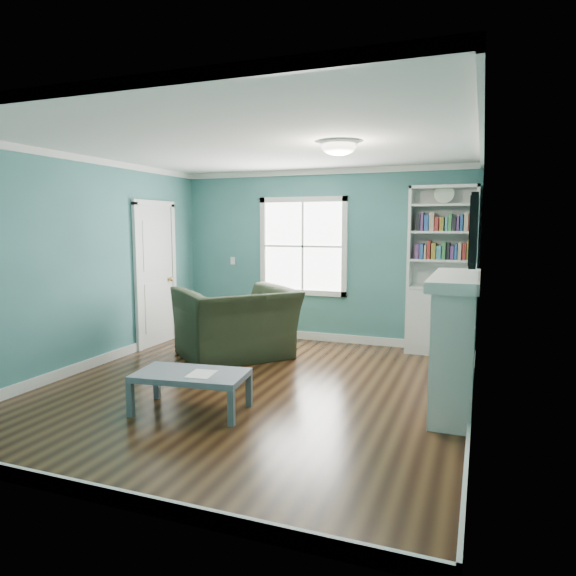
% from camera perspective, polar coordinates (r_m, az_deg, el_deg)
% --- Properties ---
extents(floor, '(5.00, 5.00, 0.00)m').
position_cam_1_polar(floor, '(5.74, -3.79, -11.02)').
color(floor, black).
rests_on(floor, ground).
extents(room_walls, '(5.00, 5.00, 5.00)m').
position_cam_1_polar(room_walls, '(5.46, -3.92, 4.97)').
color(room_walls, '#386B69').
rests_on(room_walls, ground).
extents(trim, '(4.50, 5.00, 2.60)m').
position_cam_1_polar(trim, '(5.48, -3.89, 1.37)').
color(trim, white).
rests_on(trim, ground).
extents(window, '(1.40, 0.06, 1.50)m').
position_cam_1_polar(window, '(7.88, 1.66, 4.65)').
color(window, white).
rests_on(window, room_walls).
extents(bookshelf, '(0.90, 0.35, 2.31)m').
position_cam_1_polar(bookshelf, '(7.33, 16.64, 0.05)').
color(bookshelf, silver).
rests_on(bookshelf, ground).
extents(fireplace, '(0.44, 1.58, 1.30)m').
position_cam_1_polar(fireplace, '(5.29, 18.21, -5.78)').
color(fireplace, black).
rests_on(fireplace, ground).
extents(tv, '(0.06, 1.10, 0.65)m').
position_cam_1_polar(tv, '(5.16, 20.02, 6.04)').
color(tv, black).
rests_on(tv, fireplace).
extents(door, '(0.12, 0.98, 2.17)m').
position_cam_1_polar(door, '(7.82, -14.48, 1.64)').
color(door, silver).
rests_on(door, ground).
extents(ceiling_fixture, '(0.38, 0.38, 0.15)m').
position_cam_1_polar(ceiling_fixture, '(5.30, 5.68, 15.38)').
color(ceiling_fixture, white).
rests_on(ceiling_fixture, room_walls).
extents(light_switch, '(0.08, 0.01, 0.12)m').
position_cam_1_polar(light_switch, '(8.37, -6.15, 3.03)').
color(light_switch, white).
rests_on(light_switch, room_walls).
extents(recliner, '(1.65, 1.69, 1.26)m').
position_cam_1_polar(recliner, '(6.90, -5.80, -2.60)').
color(recliner, black).
rests_on(recliner, ground).
extents(coffee_table, '(1.11, 0.70, 0.38)m').
position_cam_1_polar(coffee_table, '(5.04, -10.73, -9.73)').
color(coffee_table, '#555F66').
rests_on(coffee_table, ground).
extents(paper_sheet, '(0.26, 0.32, 0.00)m').
position_cam_1_polar(paper_sheet, '(4.95, -9.60, -9.39)').
color(paper_sheet, white).
rests_on(paper_sheet, coffee_table).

